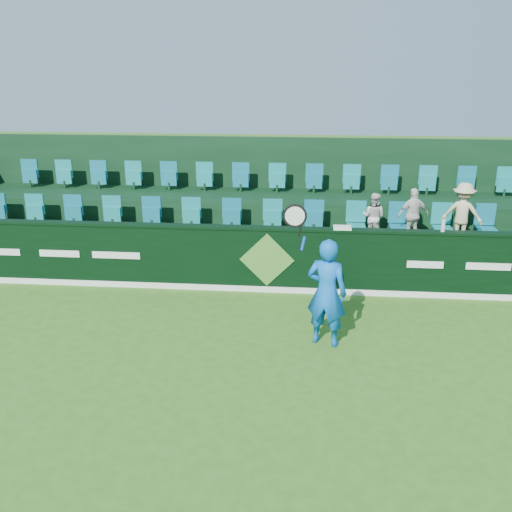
# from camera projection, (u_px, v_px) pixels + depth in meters

# --- Properties ---
(ground) EXTENTS (60.00, 60.00, 0.00)m
(ground) POSITION_uv_depth(u_px,v_px,m) (246.00, 399.00, 7.96)
(ground) COLOR #356818
(ground) RESTS_ON ground
(sponsor_hoarding) EXTENTS (16.00, 0.25, 1.35)m
(sponsor_hoarding) POSITION_uv_depth(u_px,v_px,m) (267.00, 259.00, 11.50)
(sponsor_hoarding) COLOR black
(sponsor_hoarding) RESTS_ON ground
(stand_tier_front) EXTENTS (16.00, 2.00, 0.80)m
(stand_tier_front) POSITION_uv_depth(u_px,v_px,m) (271.00, 255.00, 12.63)
(stand_tier_front) COLOR black
(stand_tier_front) RESTS_ON ground
(stand_tier_back) EXTENTS (16.00, 1.80, 1.30)m
(stand_tier_back) POSITION_uv_depth(u_px,v_px,m) (276.00, 221.00, 14.34)
(stand_tier_back) COLOR black
(stand_tier_back) RESTS_ON ground
(stand_rear) EXTENTS (16.00, 4.10, 2.60)m
(stand_rear) POSITION_uv_depth(u_px,v_px,m) (277.00, 195.00, 14.57)
(stand_rear) COLOR black
(stand_rear) RESTS_ON ground
(seat_row_front) EXTENTS (13.50, 0.50, 0.60)m
(seat_row_front) POSITION_uv_depth(u_px,v_px,m) (272.00, 219.00, 12.78)
(seat_row_front) COLOR #12677B
(seat_row_front) RESTS_ON stand_tier_front
(seat_row_back) EXTENTS (13.50, 0.50, 0.60)m
(seat_row_back) POSITION_uv_depth(u_px,v_px,m) (277.00, 181.00, 14.31)
(seat_row_back) COLOR #12677B
(seat_row_back) RESTS_ON stand_tier_back
(tennis_player) EXTENTS (1.14, 0.62, 2.43)m
(tennis_player) POSITION_uv_depth(u_px,v_px,m) (326.00, 292.00, 9.23)
(tennis_player) COLOR blue
(tennis_player) RESTS_ON ground
(spectator_left) EXTENTS (0.62, 0.57, 1.03)m
(spectator_left) POSITION_uv_depth(u_px,v_px,m) (373.00, 217.00, 12.16)
(spectator_left) COLOR silver
(spectator_left) RESTS_ON stand_tier_front
(spectator_middle) EXTENTS (0.72, 0.43, 1.15)m
(spectator_middle) POSITION_uv_depth(u_px,v_px,m) (413.00, 215.00, 12.07)
(spectator_middle) COLOR silver
(spectator_middle) RESTS_ON stand_tier_front
(spectator_right) EXTENTS (0.94, 0.73, 1.28)m
(spectator_right) POSITION_uv_depth(u_px,v_px,m) (462.00, 213.00, 11.96)
(spectator_right) COLOR #CBBB8F
(spectator_right) RESTS_ON stand_tier_front
(towel) EXTENTS (0.35, 0.23, 0.05)m
(towel) POSITION_uv_depth(u_px,v_px,m) (342.00, 228.00, 11.15)
(towel) COLOR white
(towel) RESTS_ON sponsor_hoarding
(drinks_bottle) EXTENTS (0.08, 0.08, 0.24)m
(drinks_bottle) POSITION_uv_depth(u_px,v_px,m) (443.00, 225.00, 10.95)
(drinks_bottle) COLOR silver
(drinks_bottle) RESTS_ON sponsor_hoarding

